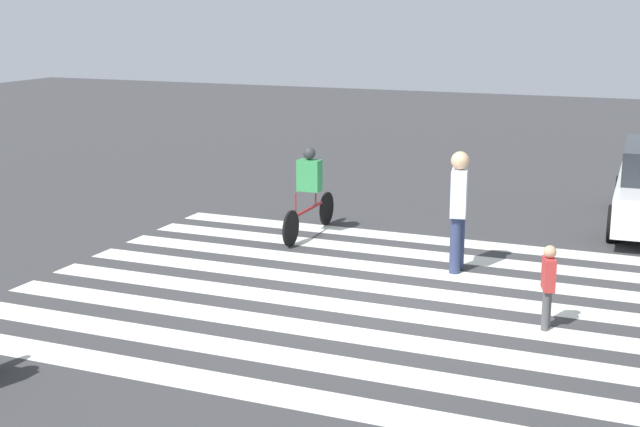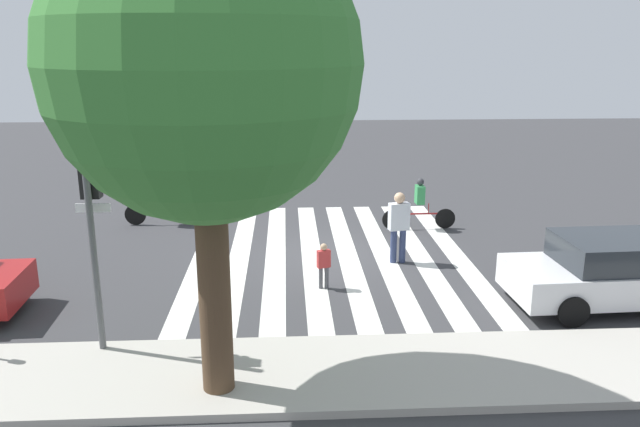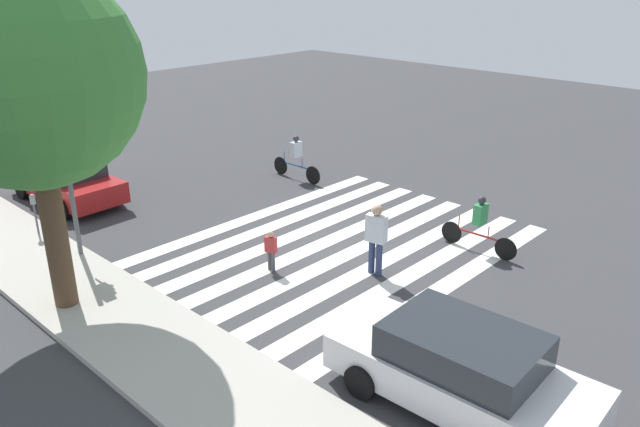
% 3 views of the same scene
% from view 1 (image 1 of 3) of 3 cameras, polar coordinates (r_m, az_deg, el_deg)
% --- Properties ---
extents(ground_plane, '(60.00, 60.00, 0.00)m').
position_cam_1_polar(ground_plane, '(12.41, 3.84, -5.48)').
color(ground_plane, '#38383A').
extents(crosswalk_stripes, '(7.25, 10.00, 0.01)m').
position_cam_1_polar(crosswalk_stripes, '(12.41, 3.84, -5.46)').
color(crosswalk_stripes, silver).
rests_on(crosswalk_stripes, ground_plane).
extents(pedestrian_adult_blue_shirt, '(0.55, 0.33, 1.85)m').
position_cam_1_polar(pedestrian_adult_blue_shirt, '(13.54, 8.86, 0.58)').
color(pedestrian_adult_blue_shirt, navy).
rests_on(pedestrian_adult_blue_shirt, ground_plane).
extents(pedestrian_child_with_backpack, '(0.33, 0.22, 1.08)m').
position_cam_1_polar(pedestrian_child_with_backpack, '(11.44, 14.39, -4.28)').
color(pedestrian_child_with_backpack, '#4C4C51').
rests_on(pedestrian_child_with_backpack, ground_plane).
extents(cyclist_far_lane, '(2.24, 0.40, 1.58)m').
position_cam_1_polar(cyclist_far_lane, '(15.58, -0.68, 1.68)').
color(cyclist_far_lane, black).
rests_on(cyclist_far_lane, ground_plane).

